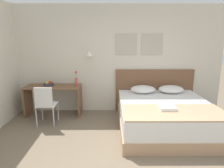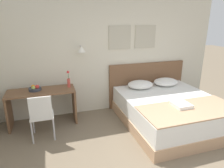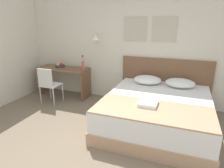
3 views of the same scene
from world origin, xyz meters
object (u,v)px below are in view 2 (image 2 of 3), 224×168
at_px(pillow_left, 140,85).
at_px(flower_vase, 69,81).
at_px(desk_chair, 41,114).
at_px(pillow_right, 166,82).
at_px(throw_blanket, 191,109).
at_px(bed, 170,111).
at_px(desk, 42,100).
at_px(headboard, 147,84).
at_px(fruit_bowl, 35,89).
at_px(folded_towel_near_foot, 181,105).

bearing_deg(pillow_left, flower_vase, 177.29).
distance_m(desk_chair, flower_vase, 0.93).
xyz_separation_m(pillow_right, throw_blanket, (-0.34, -1.35, -0.07)).
distance_m(bed, throw_blanket, 0.67).
relative_size(desk, flower_vase, 3.72).
height_order(desk, flower_vase, flower_vase).
distance_m(pillow_right, desk, 2.84).
relative_size(pillow_left, desk_chair, 0.69).
distance_m(headboard, flower_vase, 1.99).
bearing_deg(fruit_bowl, headboard, 5.45).
bearing_deg(flower_vase, pillow_right, -1.91).
distance_m(throw_blanket, folded_towel_near_foot, 0.18).
bearing_deg(fruit_bowl, folded_towel_near_foot, -26.79).
bearing_deg(bed, pillow_left, 114.26).
distance_m(pillow_left, pillow_right, 0.67).
height_order(headboard, desk_chair, headboard).
relative_size(bed, flower_vase, 5.86).
bearing_deg(desk_chair, desk, 89.59).
bearing_deg(throw_blanket, headboard, 90.00).
height_order(bed, desk_chair, desk_chair).
bearing_deg(desk, pillow_left, -0.99).
relative_size(pillow_right, flower_vase, 1.68).
bearing_deg(bed, folded_towel_near_foot, -101.17).
relative_size(folded_towel_near_foot, flower_vase, 0.89).
height_order(desk, desk_chair, desk_chair).
relative_size(desk, fruit_bowl, 5.48).
bearing_deg(flower_vase, bed, -22.95).
distance_m(bed, flower_vase, 2.19).
relative_size(bed, throw_blanket, 1.15).
relative_size(bed, desk, 1.57).
height_order(headboard, folded_towel_near_foot, headboard).
bearing_deg(desk_chair, headboard, 19.62).
xyz_separation_m(bed, desk, (-2.50, 0.78, 0.24)).
relative_size(headboard, fruit_bowl, 8.20).
bearing_deg(flower_vase, pillow_left, -2.71).
bearing_deg(fruit_bowl, bed, -17.36).
bearing_deg(bed, flower_vase, 157.05).
relative_size(folded_towel_near_foot, desk_chair, 0.37).
height_order(throw_blanket, flower_vase, flower_vase).
distance_m(folded_towel_near_foot, flower_vase, 2.26).
distance_m(headboard, throw_blanket, 1.67).
height_order(pillow_left, throw_blanket, pillow_left).
xyz_separation_m(desk, desk_chair, (-0.00, -0.61, -0.02)).
distance_m(bed, desk, 2.63).
distance_m(pillow_left, folded_towel_near_foot, 1.23).
bearing_deg(fruit_bowl, pillow_left, -1.76).
height_order(pillow_right, desk_chair, desk_chair).
bearing_deg(pillow_right, folded_towel_near_foot, -109.52).
height_order(headboard, desk, headboard).
relative_size(throw_blanket, fruit_bowl, 7.47).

